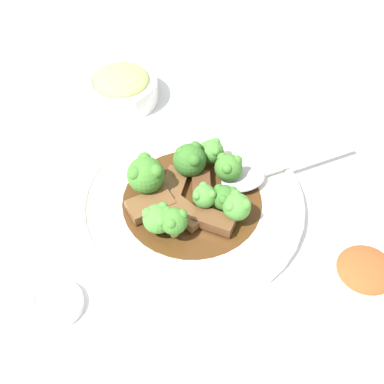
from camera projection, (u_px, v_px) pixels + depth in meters
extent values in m
plane|color=silver|center=(192.00, 208.00, 0.75)|extent=(4.00, 4.00, 0.00)
cylinder|color=white|center=(192.00, 204.00, 0.75)|extent=(0.31, 0.31, 0.01)
torus|color=white|center=(192.00, 201.00, 0.74)|extent=(0.31, 0.31, 0.01)
cylinder|color=#4C2D14|center=(192.00, 201.00, 0.74)|extent=(0.19, 0.19, 0.00)
cube|color=#56331E|center=(201.00, 189.00, 0.74)|extent=(0.04, 0.06, 0.01)
cube|color=brown|center=(186.00, 214.00, 0.71)|extent=(0.05, 0.06, 0.01)
cube|color=brown|center=(214.00, 221.00, 0.70)|extent=(0.06, 0.06, 0.02)
cube|color=brown|center=(151.00, 206.00, 0.72)|extent=(0.07, 0.05, 0.01)
cube|color=brown|center=(173.00, 187.00, 0.75)|extent=(0.06, 0.08, 0.01)
cylinder|color=#8EB756|center=(174.00, 231.00, 0.69)|extent=(0.01, 0.01, 0.02)
sphere|color=#427F2D|center=(174.00, 221.00, 0.68)|extent=(0.04, 0.04, 0.04)
sphere|color=#427F2D|center=(182.00, 214.00, 0.67)|extent=(0.01, 0.01, 0.01)
sphere|color=#427F2D|center=(167.00, 211.00, 0.67)|extent=(0.01, 0.01, 0.01)
sphere|color=#427F2D|center=(171.00, 223.00, 0.66)|extent=(0.01, 0.01, 0.01)
cylinder|color=#7FA84C|center=(158.00, 227.00, 0.70)|extent=(0.01, 0.01, 0.01)
sphere|color=#4C8E38|center=(158.00, 219.00, 0.68)|extent=(0.04, 0.04, 0.04)
sphere|color=#4C8E38|center=(163.00, 208.00, 0.68)|extent=(0.01, 0.01, 0.01)
sphere|color=#4C8E38|center=(148.00, 213.00, 0.68)|extent=(0.01, 0.01, 0.01)
sphere|color=#4C8E38|center=(161.00, 221.00, 0.67)|extent=(0.01, 0.01, 0.01)
cylinder|color=#7FA84C|center=(147.00, 187.00, 0.74)|extent=(0.02, 0.02, 0.01)
sphere|color=#427F2D|center=(146.00, 175.00, 0.72)|extent=(0.05, 0.05, 0.05)
sphere|color=#427F2D|center=(144.00, 159.00, 0.72)|extent=(0.02, 0.02, 0.02)
sphere|color=#427F2D|center=(135.00, 173.00, 0.71)|extent=(0.02, 0.02, 0.02)
sphere|color=#427F2D|center=(156.00, 171.00, 0.71)|extent=(0.02, 0.02, 0.02)
cylinder|color=#7FA84C|center=(228.00, 178.00, 0.75)|extent=(0.01, 0.01, 0.01)
sphere|color=#427F2D|center=(228.00, 168.00, 0.74)|extent=(0.04, 0.04, 0.04)
sphere|color=#427F2D|center=(222.00, 158.00, 0.73)|extent=(0.01, 0.01, 0.01)
sphere|color=#427F2D|center=(227.00, 169.00, 0.72)|extent=(0.01, 0.01, 0.01)
sphere|color=#427F2D|center=(237.00, 161.00, 0.73)|extent=(0.01, 0.01, 0.01)
cylinder|color=#8EB756|center=(190.00, 170.00, 0.76)|extent=(0.02, 0.02, 0.01)
sphere|color=#387028|center=(189.00, 160.00, 0.75)|extent=(0.05, 0.05, 0.05)
sphere|color=#387028|center=(179.00, 153.00, 0.74)|extent=(0.02, 0.02, 0.02)
sphere|color=#387028|center=(194.00, 161.00, 0.73)|extent=(0.02, 0.02, 0.02)
sphere|color=#387028|center=(195.00, 147.00, 0.75)|extent=(0.02, 0.02, 0.02)
cylinder|color=#7FA84C|center=(204.00, 205.00, 0.72)|extent=(0.01, 0.01, 0.01)
sphere|color=#4C8E38|center=(204.00, 196.00, 0.71)|extent=(0.03, 0.03, 0.03)
sphere|color=#4C8E38|center=(198.00, 195.00, 0.69)|extent=(0.01, 0.01, 0.01)
sphere|color=#4C8E38|center=(212.00, 194.00, 0.70)|extent=(0.01, 0.01, 0.01)
sphere|color=#4C8E38|center=(204.00, 186.00, 0.70)|extent=(0.01, 0.01, 0.01)
cylinder|color=#7FA84C|center=(224.00, 206.00, 0.72)|extent=(0.01, 0.01, 0.01)
sphere|color=#387028|center=(225.00, 198.00, 0.71)|extent=(0.04, 0.04, 0.04)
sphere|color=#387028|center=(223.00, 199.00, 0.69)|extent=(0.01, 0.01, 0.01)
sphere|color=#387028|center=(233.00, 191.00, 0.70)|extent=(0.01, 0.01, 0.01)
sphere|color=#387028|center=(219.00, 189.00, 0.71)|extent=(0.01, 0.01, 0.01)
cylinder|color=#7FA84C|center=(211.00, 160.00, 0.78)|extent=(0.01, 0.01, 0.01)
sphere|color=#4C8E38|center=(212.00, 151.00, 0.77)|extent=(0.04, 0.04, 0.04)
sphere|color=#4C8E38|center=(216.00, 152.00, 0.75)|extent=(0.01, 0.01, 0.01)
sphere|color=#4C8E38|center=(216.00, 142.00, 0.76)|extent=(0.01, 0.01, 0.01)
sphere|color=#4C8E38|center=(204.00, 146.00, 0.76)|extent=(0.01, 0.01, 0.01)
cylinder|color=#8EB756|center=(236.00, 216.00, 0.71)|extent=(0.01, 0.01, 0.01)
sphere|color=#4C8E38|center=(237.00, 207.00, 0.70)|extent=(0.04, 0.04, 0.04)
sphere|color=#4C8E38|center=(246.00, 205.00, 0.69)|extent=(0.01, 0.01, 0.01)
sphere|color=#4C8E38|center=(236.00, 195.00, 0.70)|extent=(0.01, 0.01, 0.01)
sphere|color=#4C8E38|center=(230.00, 206.00, 0.68)|extent=(0.01, 0.01, 0.01)
ellipsoid|color=#B7B7BC|center=(243.00, 179.00, 0.75)|extent=(0.07, 0.05, 0.01)
cylinder|color=#B7B7BC|center=(309.00, 159.00, 0.78)|extent=(0.15, 0.02, 0.01)
cylinder|color=white|center=(359.00, 284.00, 0.67)|extent=(0.05, 0.05, 0.01)
cylinder|color=white|center=(362.00, 278.00, 0.66)|extent=(0.09, 0.09, 0.03)
torus|color=white|center=(365.00, 271.00, 0.64)|extent=(0.09, 0.09, 0.01)
ellipsoid|color=#D14C23|center=(366.00, 270.00, 0.64)|extent=(0.07, 0.07, 0.02)
cylinder|color=white|center=(124.00, 98.00, 0.90)|extent=(0.06, 0.06, 0.01)
cylinder|color=white|center=(123.00, 91.00, 0.89)|extent=(0.12, 0.12, 0.04)
torus|color=white|center=(122.00, 81.00, 0.87)|extent=(0.12, 0.12, 0.01)
ellipsoid|color=#A3B266|center=(121.00, 80.00, 0.87)|extent=(0.09, 0.09, 0.03)
cylinder|color=white|center=(57.00, 304.00, 0.65)|extent=(0.06, 0.06, 0.01)
torus|color=white|center=(57.00, 302.00, 0.64)|extent=(0.06, 0.06, 0.01)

